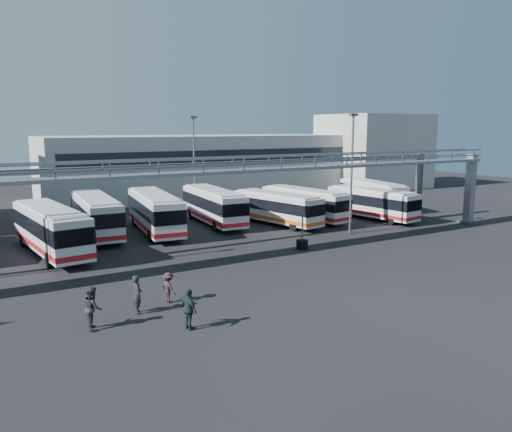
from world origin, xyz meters
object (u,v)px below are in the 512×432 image
bus_3 (96,214)px  bus_6 (277,207)px  tire_stack (302,244)px  bus_8 (372,202)px  pedestrian_b (93,308)px  bus_2 (51,228)px  pedestrian_d (189,309)px  bus_7 (304,203)px  bus_5 (213,205)px  pedestrian_a (137,294)px  bus_4 (155,211)px  light_pole_back (194,161)px  light_pole_mid (352,168)px  bus_9 (372,194)px  pedestrian_c (169,288)px

bus_3 → bus_6: (15.88, -3.52, -0.21)m
bus_6 → tire_stack: size_ratio=4.05×
bus_8 → pedestrian_b: bus_8 is taller
bus_6 → bus_8: (9.78, -2.30, 0.01)m
bus_2 → tire_stack: bus_2 is taller
pedestrian_d → bus_7: bearing=-57.1°
bus_5 → pedestrian_b: (-15.58, -20.00, -0.86)m
bus_2 → bus_6: size_ratio=1.13×
pedestrian_d → pedestrian_a: bearing=12.8°
bus_3 → bus_5: 10.87m
bus_4 → bus_8: 21.41m
bus_8 → bus_2: bearing=170.8°
bus_7 → pedestrian_b: size_ratio=5.31×
light_pole_back → light_pole_mid: bearing=-61.9°
light_pole_mid → pedestrian_a: (-21.52, -9.17, -4.76)m
bus_5 → bus_7: 9.07m
bus_6 → pedestrian_d: size_ratio=5.35×
bus_5 → bus_3: bearing=-176.4°
bus_2 → pedestrian_d: size_ratio=6.07×
pedestrian_a → bus_9: bearing=-53.2°
light_pole_mid → light_pole_back: bearing=118.1°
bus_4 → bus_7: bearing=0.3°
pedestrian_b → bus_2: bearing=3.5°
light_pole_mid → bus_6: 8.44m
pedestrian_b → pedestrian_d: bearing=-116.6°
bus_2 → bus_6: (20.11, 1.18, -0.24)m
pedestrian_b → light_pole_back: bearing=-27.1°
bus_6 → pedestrian_a: bus_6 is taller
light_pole_mid → pedestrian_d: size_ratio=5.34×
light_pole_mid → pedestrian_c: 21.97m
bus_3 → bus_6: bus_3 is taller
pedestrian_a → pedestrian_b: pedestrian_b is taller
bus_4 → bus_5: size_ratio=1.04×
light_pole_mid → bus_4: light_pole_mid is taller
bus_8 → tire_stack: bearing=-159.9°
bus_9 → pedestrian_d: bearing=-135.8°
bus_3 → bus_7: size_ratio=1.08×
bus_4 → bus_6: (11.13, -2.31, -0.24)m
bus_3 → pedestrian_c: bus_3 is taller
light_pole_mid → bus_7: bearing=86.9°
light_pole_mid → light_pole_back: 17.00m
bus_7 → pedestrian_c: (-20.05, -15.78, -0.91)m
bus_5 → pedestrian_a: bus_5 is taller
pedestrian_c → tire_stack: (12.83, 5.99, -0.38)m
light_pole_mid → bus_6: light_pole_mid is taller
pedestrian_c → pedestrian_d: size_ratio=0.85×
bus_3 → bus_8: bearing=-9.6°
light_pole_mid → bus_3: 22.01m
bus_2 → pedestrian_c: bearing=-81.9°
bus_5 → pedestrian_b: size_ratio=5.64×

